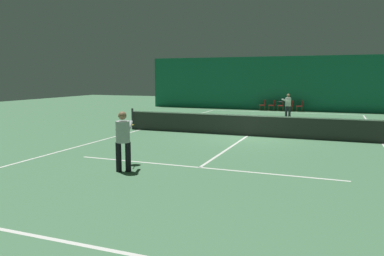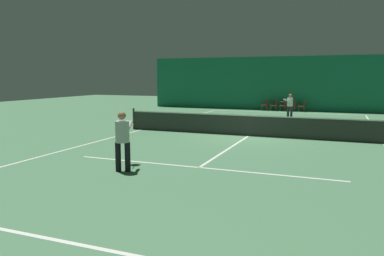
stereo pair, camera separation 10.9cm
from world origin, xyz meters
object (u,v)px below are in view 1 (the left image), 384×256
object	(u,v)px
courtside_chair_0	(263,104)
player_far	(288,104)
player_near	(123,137)
courtside_chair_4	(301,105)
courtside_chair_1	(272,105)
courtside_chair_3	(291,105)
tennis_net	(248,125)
courtside_chair_2	(282,105)

from	to	relation	value
courtside_chair_0	player_far	bearing A→B (deg)	26.20
player_near	courtside_chair_4	world-z (taller)	player_near
courtside_chair_1	courtside_chair_3	bearing A→B (deg)	90.00
courtside_chair_1	courtside_chair_4	xyz separation A→B (m)	(2.13, 0.00, 0.00)
tennis_net	courtside_chair_2	bearing A→B (deg)	91.17
courtside_chair_1	courtside_chair_3	world-z (taller)	same
courtside_chair_0	courtside_chair_4	size ratio (longest dim) A/B	1.00
courtside_chair_0	player_near	bearing A→B (deg)	-0.48
courtside_chair_3	courtside_chair_1	bearing A→B (deg)	-90.00
courtside_chair_1	courtside_chair_0	bearing A→B (deg)	-90.00
player_far	courtside_chair_3	distance (m)	5.05
courtside_chair_2	courtside_chair_1	bearing A→B (deg)	-90.00
player_near	player_far	xyz separation A→B (m)	(2.64, 15.70, -0.08)
player_near	tennis_net	bearing A→B (deg)	-35.44
courtside_chair_0	courtside_chair_1	world-z (taller)	same
courtside_chair_2	courtside_chair_3	world-z (taller)	same
player_far	courtside_chair_1	bearing A→B (deg)	-136.92
courtside_chair_0	courtside_chair_1	size ratio (longest dim) A/B	1.00
courtside_chair_2	tennis_net	bearing A→B (deg)	1.17
player_near	courtside_chair_3	distance (m)	20.85
courtside_chair_4	courtside_chair_2	bearing A→B (deg)	-90.00
player_far	courtside_chair_1	distance (m)	5.33
player_far	tennis_net	bearing A→B (deg)	18.29
player_near	courtside_chair_1	bearing A→B (deg)	-24.05
player_near	courtside_chair_2	xyz separation A→B (m)	(1.60, 20.72, -0.51)
player_far	courtside_chair_4	distance (m)	5.05
courtside_chair_0	courtside_chair_2	world-z (taller)	same
courtside_chair_2	courtside_chair_3	distance (m)	0.71
courtside_chair_0	courtside_chair_3	bearing A→B (deg)	90.00
player_far	courtside_chair_1	size ratio (longest dim) A/B	1.87
tennis_net	courtside_chair_0	bearing A→B (deg)	97.32
courtside_chair_2	courtside_chair_4	world-z (taller)	same
player_near	courtside_chair_2	size ratio (longest dim) A/B	2.03
tennis_net	courtside_chair_1	distance (m)	13.18
player_near	courtside_chair_0	xyz separation A→B (m)	(0.17, 20.72, -0.51)
courtside_chair_0	courtside_chair_1	bearing A→B (deg)	90.00
tennis_net	courtside_chair_3	xyz separation A→B (m)	(0.44, 13.15, -0.03)
courtside_chair_0	courtside_chair_3	distance (m)	2.13
player_near	courtside_chair_0	size ratio (longest dim) A/B	2.03
player_near	courtside_chair_0	world-z (taller)	player_near
courtside_chair_4	courtside_chair_3	bearing A→B (deg)	-90.00
courtside_chair_0	courtside_chair_1	xyz separation A→B (m)	(0.71, 0.00, 0.00)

